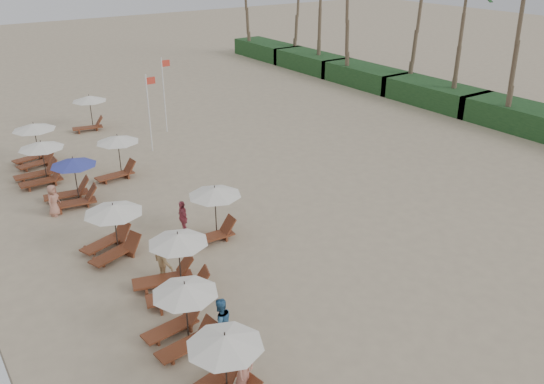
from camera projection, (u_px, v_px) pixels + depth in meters
ground at (341, 285)px, 20.25m from camera, size 160.00×160.00×0.00m
shrub_hedge at (434, 94)px, 42.18m from camera, size 3.20×53.00×1.60m
lounger_station_0 at (219, 371)px, 14.68m from camera, size 2.45×2.11×2.17m
lounger_station_1 at (180, 314)px, 17.00m from camera, size 2.42×2.07×2.06m
lounger_station_2 at (172, 269)px, 19.38m from camera, size 2.73×2.59×2.31m
lounger_station_3 at (110, 229)px, 21.90m from camera, size 2.66×2.43×2.08m
lounger_station_4 at (71, 183)px, 26.15m from camera, size 2.64×2.22×2.23m
lounger_station_5 at (39, 164)px, 28.44m from camera, size 2.68×2.27×2.16m
lounger_station_6 at (33, 144)px, 30.63m from camera, size 2.60×2.32×2.35m
inland_station_0 at (213, 209)px, 22.87m from camera, size 2.70×2.24×2.22m
inland_station_1 at (116, 153)px, 28.88m from camera, size 2.72×2.24×2.22m
inland_station_2 at (88, 109)px, 36.27m from camera, size 2.66×2.24×2.22m
beachgoer_near at (245, 370)px, 14.92m from camera, size 0.82×0.74×1.89m
beachgoer_mid_a at (220, 323)px, 16.90m from camera, size 0.84×0.66×1.69m
beachgoer_mid_b at (163, 260)px, 20.37m from camera, size 0.74×1.09×1.57m
beachgoer_far_a at (183, 218)px, 23.48m from camera, size 0.49×0.95×1.54m
beachgoer_far_b at (53, 200)px, 25.10m from camera, size 0.86×0.84×1.49m
flag_pole_near at (149, 109)px, 32.13m from camera, size 0.60×0.08×4.57m
flag_pole_far at (164, 92)px, 35.33m from camera, size 0.59×0.08×4.83m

